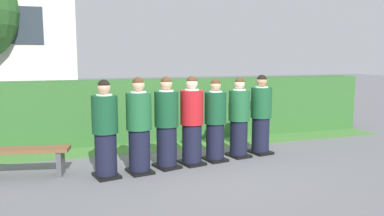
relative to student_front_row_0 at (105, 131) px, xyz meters
name	(u,v)px	position (x,y,z in m)	size (l,w,h in m)	color
ground_plane	(192,164)	(1.59, 0.30, -0.77)	(60.00, 60.00, 0.00)	slate
student_front_row_0	(105,131)	(0.00, 0.00, 0.00)	(0.47, 0.55, 1.62)	black
student_front_row_1	(139,128)	(0.57, 0.07, 0.01)	(0.46, 0.55, 1.65)	black
student_front_row_2	(167,125)	(1.09, 0.22, 0.01)	(0.49, 0.56, 1.64)	black
student_in_red_blazer	(192,123)	(1.58, 0.29, 0.01)	(0.48, 0.55, 1.64)	black
student_front_row_4	(215,122)	(2.08, 0.38, -0.02)	(0.44, 0.51, 1.57)	black
student_front_row_5	(239,119)	(2.64, 0.51, -0.02)	(0.45, 0.54, 1.58)	black
student_front_row_6	(261,116)	(3.17, 0.60, 0.00)	(0.45, 0.55, 1.62)	black
hedge	(162,109)	(1.59, 2.59, -0.05)	(10.75, 0.70, 1.45)	#33662D
wooden_bench	(26,156)	(-1.26, 0.47, -0.42)	(1.44, 0.62, 0.48)	brown
lawn_strip	(171,146)	(1.59, 1.79, -0.77)	(10.75, 0.90, 0.01)	#477A38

